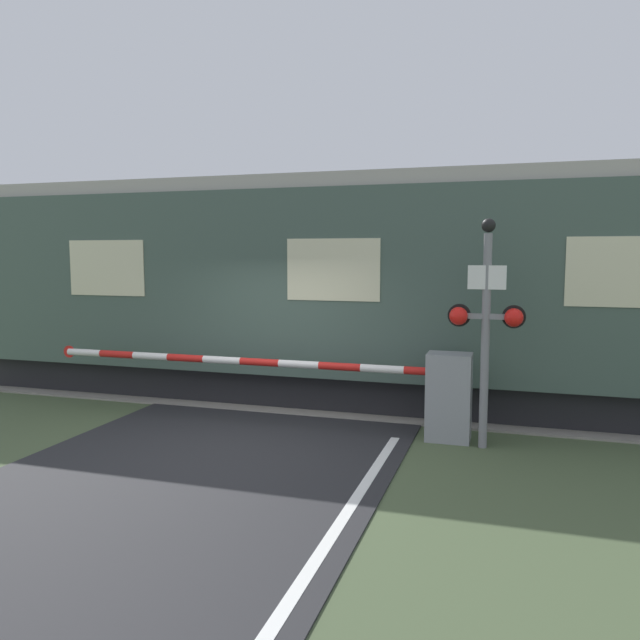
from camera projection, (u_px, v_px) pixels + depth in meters
name	position (u px, v px, depth m)	size (l,w,h in m)	color
ground_plane	(231.00, 447.00, 8.30)	(80.00, 80.00, 0.00)	#475638
track_bed	(310.00, 392.00, 11.48)	(36.00, 3.20, 0.13)	gray
train	(356.00, 288.00, 11.02)	(14.86, 2.94, 3.83)	black
crossing_barrier	(406.00, 389.00, 8.73)	(6.63, 0.44, 1.21)	gray
signal_post	(486.00, 319.00, 8.10)	(0.99, 0.26, 3.02)	gray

